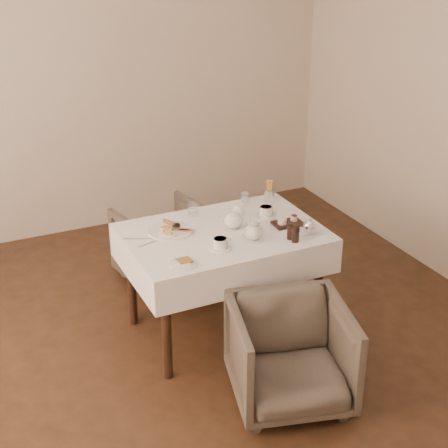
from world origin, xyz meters
TOP-DOWN VIEW (x-y plane):
  - table at (0.34, 0.44)m, footprint 1.28×0.88m
  - armchair_near at (0.37, -0.40)m, footprint 0.82×0.83m
  - armchair_far at (0.24, 1.27)m, footprint 0.76×0.77m
  - breakfast_plate at (0.02, 0.59)m, footprint 0.29×0.29m
  - side_plate at (-0.07, 0.13)m, footprint 0.18×0.17m
  - teapot_centre at (0.42, 0.45)m, footprint 0.20×0.18m
  - teapot_front at (0.45, 0.25)m, footprint 0.17×0.14m
  - creamer at (0.54, 0.63)m, footprint 0.09×0.09m
  - teacup_near at (0.22, 0.23)m, footprint 0.14×0.14m
  - teacup_far at (0.71, 0.54)m, footprint 0.14×0.14m
  - glass_left at (0.26, 0.76)m, footprint 0.09×0.09m
  - glass_mid at (0.53, 0.37)m, footprint 0.09×0.09m
  - glass_right at (0.67, 0.78)m, footprint 0.07×0.07m
  - condiment_board at (0.77, 0.35)m, footprint 0.20×0.14m
  - pepper_mill_left at (0.69, 0.11)m, footprint 0.06×0.06m
  - pepper_mill_right at (0.68, 0.16)m, footprint 0.06×0.06m
  - silver_pot at (0.83, 0.17)m, footprint 0.12×0.11m
  - fries_cup at (0.85, 0.76)m, footprint 0.08×0.08m
  - cutlery_fork at (-0.20, 0.57)m, footprint 0.19×0.09m
  - cutlery_knife at (-0.14, 0.49)m, footprint 0.20×0.08m

SIDE VIEW (x-z plane):
  - armchair_far at x=0.24m, z-range 0.00..0.61m
  - armchair_near at x=0.37m, z-range 0.00..0.62m
  - table at x=0.34m, z-range 0.26..1.02m
  - cutlery_fork at x=-0.20m, z-range 0.76..0.76m
  - cutlery_knife at x=-0.14m, z-range 0.76..0.76m
  - side_plate at x=-0.07m, z-range 0.75..0.77m
  - breakfast_plate at x=0.02m, z-range 0.75..0.78m
  - condiment_board at x=0.77m, z-range 0.75..0.80m
  - teacup_near at x=0.22m, z-range 0.75..0.82m
  - teacup_far at x=0.71m, z-range 0.75..0.82m
  - creamer at x=0.54m, z-range 0.76..0.84m
  - glass_right at x=0.67m, z-range 0.76..0.84m
  - glass_left at x=0.26m, z-range 0.76..0.85m
  - glass_mid at x=0.53m, z-range 0.76..0.85m
  - pepper_mill_right at x=0.68m, z-range 0.76..0.86m
  - pepper_mill_left at x=0.69m, z-range 0.76..0.87m
  - silver_pot at x=0.83m, z-range 0.76..0.87m
  - teapot_front at x=0.45m, z-range 0.76..0.88m
  - teapot_centre at x=0.42m, z-range 0.76..0.89m
  - fries_cup at x=0.85m, z-range 0.74..0.91m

